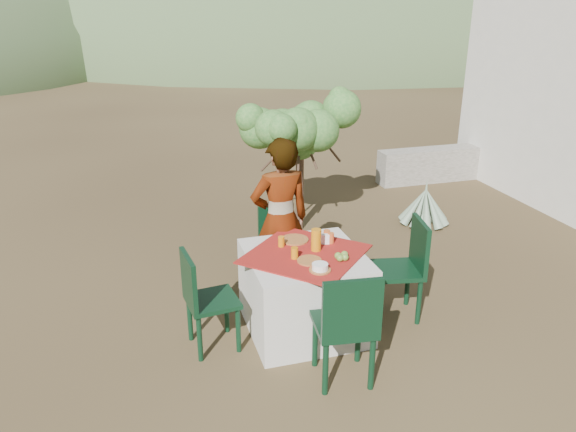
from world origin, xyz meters
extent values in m
plane|color=#362818|center=(0.00, 0.00, 0.00)|extent=(160.00, 160.00, 0.00)
cube|color=silver|center=(-0.19, -0.27, 0.38)|extent=(1.02, 1.02, 0.75)
cube|color=maroon|center=(-0.19, -0.27, 0.76)|extent=(1.30, 1.30, 0.01)
cylinder|color=black|center=(-0.31, 0.45, 0.21)|extent=(0.04, 0.04, 0.42)
cylinder|color=black|center=(0.00, 0.47, 0.21)|extent=(0.04, 0.04, 0.42)
cylinder|color=black|center=(-0.33, 0.77, 0.21)|extent=(0.04, 0.04, 0.42)
cylinder|color=black|center=(-0.01, 0.78, 0.21)|extent=(0.04, 0.04, 0.42)
cube|color=black|center=(-0.16, 0.62, 0.42)|extent=(0.41, 0.41, 0.04)
cube|color=black|center=(-0.17, 0.79, 0.64)|extent=(0.39, 0.06, 0.41)
cylinder|color=black|center=(0.08, -0.88, 0.24)|extent=(0.05, 0.05, 0.49)
cylinder|color=black|center=(-0.29, -0.84, 0.24)|extent=(0.05, 0.05, 0.49)
cylinder|color=black|center=(0.04, -1.25, 0.24)|extent=(0.05, 0.05, 0.49)
cylinder|color=black|center=(-0.33, -1.21, 0.24)|extent=(0.05, 0.05, 0.49)
cube|color=black|center=(-0.12, -1.05, 0.49)|extent=(0.50, 0.50, 0.04)
cube|color=black|center=(-0.15, -1.25, 0.75)|extent=(0.46, 0.10, 0.48)
cylinder|color=black|center=(-0.85, -0.47, 0.22)|extent=(0.04, 0.04, 0.45)
cylinder|color=black|center=(-0.89, -0.13, 0.22)|extent=(0.04, 0.04, 0.45)
cylinder|color=black|center=(-1.19, -0.51, 0.22)|extent=(0.04, 0.04, 0.45)
cylinder|color=black|center=(-1.23, -0.17, 0.22)|extent=(0.04, 0.04, 0.45)
cube|color=black|center=(-1.04, -0.32, 0.45)|extent=(0.46, 0.46, 0.04)
cube|color=black|center=(-1.23, -0.34, 0.69)|extent=(0.09, 0.42, 0.44)
cylinder|color=black|center=(0.57, -0.08, 0.24)|extent=(0.05, 0.05, 0.48)
cylinder|color=black|center=(0.50, -0.44, 0.24)|extent=(0.05, 0.05, 0.48)
cylinder|color=black|center=(0.92, -0.15, 0.24)|extent=(0.05, 0.05, 0.48)
cylinder|color=black|center=(0.85, -0.51, 0.24)|extent=(0.05, 0.05, 0.48)
cube|color=black|center=(0.71, -0.30, 0.48)|extent=(0.52, 0.52, 0.04)
cube|color=black|center=(0.91, -0.33, 0.73)|extent=(0.13, 0.45, 0.47)
imported|color=#8C6651|center=(-0.23, 0.39, 0.83)|extent=(0.64, 0.45, 1.66)
cylinder|color=#4D3626|center=(0.49, 2.03, 0.60)|extent=(0.10, 0.10, 1.20)
sphere|color=#286726|center=(0.49, 2.03, 1.20)|extent=(0.51, 0.51, 0.51)
sphere|color=#286726|center=(0.96, 2.03, 1.32)|extent=(0.48, 0.48, 0.48)
sphere|color=#286726|center=(0.06, 2.12, 1.28)|extent=(0.44, 0.44, 0.44)
sphere|color=#286726|center=(0.57, 2.50, 1.37)|extent=(0.46, 0.46, 0.46)
sphere|color=#286726|center=(0.53, 1.61, 1.24)|extent=(0.41, 0.41, 0.41)
sphere|color=gray|center=(2.15, 1.72, 0.04)|extent=(0.22, 0.22, 0.22)
cone|color=gray|center=(2.15, 1.72, 0.33)|extent=(0.12, 0.12, 0.64)
cone|color=gray|center=(2.30, 1.71, 0.26)|extent=(0.39, 0.14, 0.54)
cone|color=gray|center=(2.28, 1.80, 0.26)|extent=(0.36, 0.28, 0.56)
cone|color=gray|center=(2.21, 1.85, 0.26)|extent=(0.22, 0.38, 0.56)
cone|color=gray|center=(2.12, 1.86, 0.26)|extent=(0.20, 0.39, 0.55)
cone|color=gray|center=(2.04, 1.81, 0.26)|extent=(0.35, 0.30, 0.56)
cone|color=gray|center=(2.01, 1.72, 0.26)|extent=(0.39, 0.14, 0.54)
cone|color=gray|center=(2.03, 1.64, 0.26)|extent=(0.36, 0.28, 0.56)
cone|color=gray|center=(2.10, 1.58, 0.26)|extent=(0.22, 0.38, 0.56)
cone|color=gray|center=(2.19, 1.58, 0.26)|extent=(0.20, 0.39, 0.55)
cone|color=gray|center=(2.27, 1.63, 0.26)|extent=(0.35, 0.30, 0.56)
cube|color=gray|center=(3.60, 3.40, 0.28)|extent=(2.60, 0.35, 0.55)
ellipsoid|color=#405A33|center=(12.00, 36.00, 0.00)|extent=(48.00, 48.00, 20.00)
ellipsoid|color=slate|center=(-4.00, 52.00, 0.00)|extent=(60.00, 60.00, 24.00)
ellipsoid|color=slate|center=(28.00, 46.00, 0.00)|extent=(36.00, 36.00, 14.00)
cylinder|color=brown|center=(-0.20, 0.03, 0.77)|extent=(0.26, 0.26, 0.01)
cylinder|color=brown|center=(-0.21, -0.43, 0.77)|extent=(0.22, 0.22, 0.01)
cylinder|color=orange|center=(-0.35, -0.07, 0.81)|extent=(0.06, 0.06, 0.09)
cylinder|color=orange|center=(-0.31, -0.34, 0.81)|extent=(0.06, 0.06, 0.10)
cylinder|color=orange|center=(-0.08, -0.23, 0.86)|extent=(0.09, 0.09, 0.20)
cylinder|color=brown|center=(-0.18, -0.62, 0.77)|extent=(0.19, 0.19, 0.01)
cylinder|color=white|center=(-0.18, -0.62, 0.80)|extent=(0.14, 0.14, 0.05)
cylinder|color=#D75D26|center=(0.10, -0.12, 0.81)|extent=(0.06, 0.06, 0.10)
cylinder|color=#D75D26|center=(0.09, -0.05, 0.81)|extent=(0.06, 0.06, 0.10)
cube|color=white|center=(0.05, -0.12, 0.81)|extent=(0.08, 0.06, 0.09)
sphere|color=olive|center=(0.04, -0.46, 0.79)|extent=(0.06, 0.06, 0.06)
sphere|color=olive|center=(0.11, -0.45, 0.79)|extent=(0.06, 0.06, 0.06)
sphere|color=olive|center=(0.09, -0.51, 0.79)|extent=(0.06, 0.06, 0.06)
sphere|color=olive|center=(0.04, -0.51, 0.79)|extent=(0.06, 0.06, 0.06)
camera|label=1|loc=(-1.61, -4.54, 2.88)|focal=35.00mm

